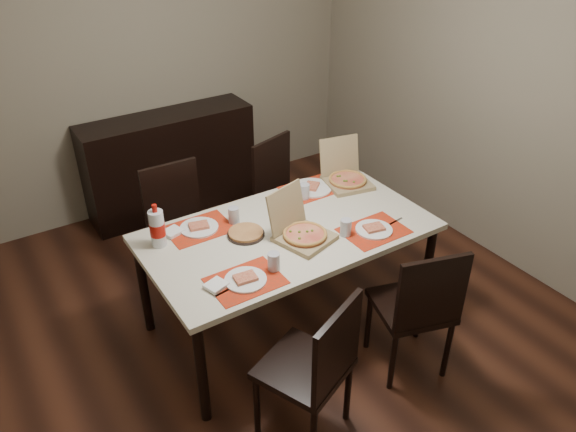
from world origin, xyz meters
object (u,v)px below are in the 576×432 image
at_px(dining_table, 288,238).
at_px(soda_bottle, 157,228).
at_px(pizza_box_center, 301,231).
at_px(dip_bowl, 290,206).
at_px(chair_near_left, 316,365).
at_px(chair_far_left, 180,222).
at_px(sideboard, 171,163).
at_px(chair_near_right, 418,306).
at_px(chair_far_right, 283,191).

relative_size(dining_table, soda_bottle, 6.44).
bearing_deg(pizza_box_center, dip_bowl, 67.24).
distance_m(dining_table, chair_near_left, 0.94).
bearing_deg(chair_far_left, soda_bottle, -122.01).
xyz_separation_m(sideboard, soda_bottle, (-0.70, -1.60, 0.42)).
height_order(dining_table, chair_near_left, chair_near_left).
bearing_deg(sideboard, dining_table, -88.75).
relative_size(chair_near_left, pizza_box_center, 2.29).
height_order(chair_near_right, pizza_box_center, pizza_box_center).
bearing_deg(chair_near_right, chair_far_right, 87.35).
bearing_deg(sideboard, chair_far_left, -109.04).
xyz_separation_m(chair_far_left, pizza_box_center, (0.42, -0.94, 0.29)).
xyz_separation_m(chair_near_right, soda_bottle, (-1.14, 1.07, 0.36)).
relative_size(dining_table, chair_near_left, 1.94).
bearing_deg(chair_far_left, chair_far_right, -1.08).
relative_size(chair_far_left, soda_bottle, 3.33).
distance_m(chair_near_left, dip_bowl, 1.22).
relative_size(chair_far_right, soda_bottle, 3.33).
xyz_separation_m(chair_near_right, chair_far_left, (-0.80, 1.61, 0.00)).
xyz_separation_m(chair_far_left, dip_bowl, (0.57, -0.59, 0.25)).
bearing_deg(chair_far_left, chair_near_left, -88.92).
bearing_deg(chair_near_left, chair_far_left, 91.08).
bearing_deg(dining_table, dip_bowl, 54.22).
bearing_deg(dip_bowl, pizza_box_center, -112.76).
relative_size(sideboard, dining_table, 0.83).
height_order(sideboard, dining_table, sideboard).
bearing_deg(soda_bottle, chair_far_right, 23.27).
height_order(chair_near_left, pizza_box_center, pizza_box_center).
bearing_deg(pizza_box_center, soda_bottle, 151.88).
height_order(sideboard, soda_bottle, soda_bottle).
bearing_deg(pizza_box_center, chair_far_left, 114.13).
relative_size(dining_table, chair_far_right, 1.94).
relative_size(chair_far_left, chair_far_right, 1.00).
bearing_deg(soda_bottle, dip_bowl, -3.53).
height_order(dining_table, chair_near_right, chair_near_right).
relative_size(chair_near_right, dip_bowl, 8.30).
relative_size(chair_near_left, soda_bottle, 3.33).
bearing_deg(pizza_box_center, dining_table, 96.19).
xyz_separation_m(chair_near_right, chair_far_right, (0.07, 1.59, 0.00)).
height_order(chair_far_left, dip_bowl, chair_far_left).
relative_size(sideboard, chair_far_right, 1.61).
height_order(chair_near_right, dip_bowl, chair_near_right).
height_order(dining_table, dip_bowl, dip_bowl).
xyz_separation_m(chair_near_left, pizza_box_center, (0.39, 0.72, 0.29)).
bearing_deg(dining_table, chair_far_left, 116.60).
bearing_deg(soda_bottle, dining_table, -20.49).
relative_size(pizza_box_center, soda_bottle, 1.45).
bearing_deg(dip_bowl, chair_far_right, 62.00).
xyz_separation_m(pizza_box_center, soda_bottle, (-0.76, 0.40, 0.07)).
height_order(chair_near_left, chair_far_right, same).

